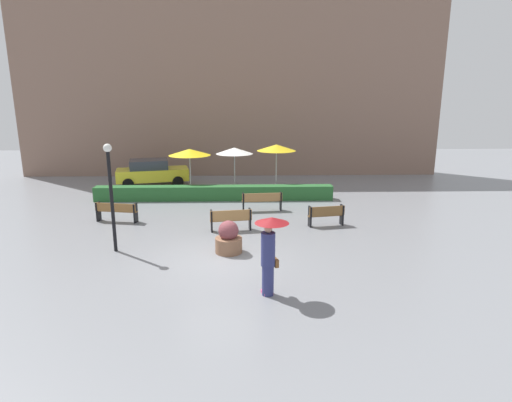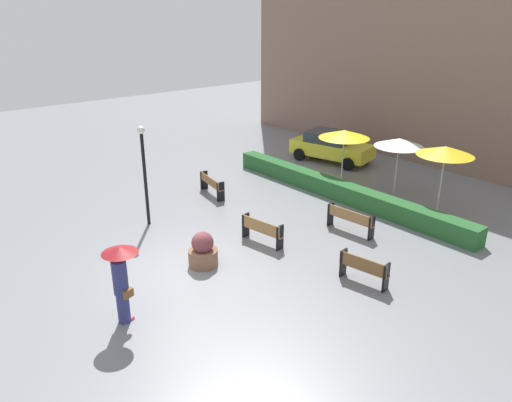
{
  "view_description": "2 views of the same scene",
  "coord_description": "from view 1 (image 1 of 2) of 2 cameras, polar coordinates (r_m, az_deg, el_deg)",
  "views": [
    {
      "loc": [
        0.88,
        -13.14,
        5.23
      ],
      "look_at": [
        1.36,
        4.16,
        0.97
      ],
      "focal_mm": 29.76,
      "sensor_mm": 36.0,
      "label": 1
    },
    {
      "loc": [
        11.93,
        -6.91,
        7.62
      ],
      "look_at": [
        -0.17,
        3.29,
        1.37
      ],
      "focal_mm": 34.66,
      "sensor_mm": 36.0,
      "label": 2
    }
  ],
  "objects": [
    {
      "name": "ground_plane",
      "position": [
        14.17,
        -5.09,
        -7.88
      ],
      "size": [
        60.0,
        60.0,
        0.0
      ],
      "primitive_type": "plane",
      "color": "gray"
    },
    {
      "name": "parked_car",
      "position": [
        26.38,
        -13.83,
        3.8
      ],
      "size": [
        4.48,
        2.69,
        1.57
      ],
      "color": "yellow",
      "rests_on": "ground"
    },
    {
      "name": "hedge_strip",
      "position": [
        22.13,
        -5.63,
        1.09
      ],
      "size": [
        12.29,
        0.7,
        0.74
      ],
      "primitive_type": "cube",
      "color": "#28602D",
      "rests_on": "ground"
    },
    {
      "name": "bench_far_left",
      "position": [
        19.08,
        -18.27,
        -1.2
      ],
      "size": [
        1.84,
        0.66,
        0.84
      ],
      "color": "olive",
      "rests_on": "ground"
    },
    {
      "name": "building_facade",
      "position": [
        29.16,
        -3.45,
        15.3
      ],
      "size": [
        28.0,
        1.2,
        11.97
      ],
      "primitive_type": "cube",
      "color": "#846656",
      "rests_on": "ground"
    },
    {
      "name": "patio_umbrella_white",
      "position": [
        24.12,
        -2.92,
        6.75
      ],
      "size": [
        2.09,
        2.09,
        2.44
      ],
      "color": "silver",
      "rests_on": "ground"
    },
    {
      "name": "patio_umbrella_yellow_far",
      "position": [
        23.73,
        2.76,
        7.17
      ],
      "size": [
        2.16,
        2.16,
        2.66
      ],
      "color": "silver",
      "rests_on": "ground"
    },
    {
      "name": "lamp_post",
      "position": [
        15.06,
        -18.96,
        1.88
      ],
      "size": [
        0.28,
        0.28,
        3.73
      ],
      "color": "black",
      "rests_on": "ground"
    },
    {
      "name": "planter_pot",
      "position": [
        14.64,
        -3.71,
        -5.1
      ],
      "size": [
        0.93,
        0.93,
        1.13
      ],
      "color": "brown",
      "rests_on": "ground"
    },
    {
      "name": "bench_back_row",
      "position": [
        19.84,
        0.83,
        0.15
      ],
      "size": [
        1.9,
        0.48,
        0.87
      ],
      "color": "#9E7242",
      "rests_on": "ground"
    },
    {
      "name": "bench_mid_center",
      "position": [
        16.94,
        -3.39,
        -2.35
      ],
      "size": [
        1.69,
        0.57,
        0.87
      ],
      "color": "#9E7242",
      "rests_on": "ground"
    },
    {
      "name": "pedestrian_with_umbrella",
      "position": [
        11.28,
        1.82,
        -6.18
      ],
      "size": [
        0.91,
        0.91,
        2.18
      ],
      "color": "navy",
      "rests_on": "ground"
    },
    {
      "name": "bench_far_right",
      "position": [
        17.78,
        9.43,
        -1.75
      ],
      "size": [
        1.54,
        0.57,
        0.86
      ],
      "color": "brown",
      "rests_on": "ground"
    },
    {
      "name": "patio_umbrella_yellow",
      "position": [
        23.64,
        -8.92,
        6.49
      ],
      "size": [
        2.3,
        2.3,
        2.46
      ],
      "color": "silver",
      "rests_on": "ground"
    }
  ]
}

